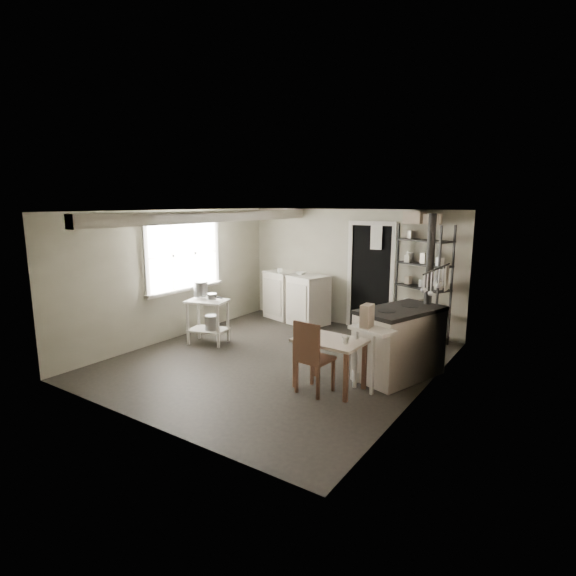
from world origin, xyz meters
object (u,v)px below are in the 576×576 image
Objects in this scene: prep_table at (208,321)px; stove at (399,346)px; flour_sack at (391,328)px; chair at (315,356)px; shelf_rack at (423,288)px; work_table at (330,361)px; stockpot at (201,289)px; base_cabinets at (296,299)px.

prep_table is 3.33m from stove.
stove is at bearing -65.48° from flour_sack.
stove is 1.30× the size of chair.
flour_sack is (2.62, 1.89, -0.16)m from prep_table.
shelf_rack is 2.33× the size of work_table.
base_cabinets is at bearing 73.70° from stockpot.
base_cabinets is at bearing 166.64° from stove.
stove is at bearing 62.60° from chair.
flour_sack is (-0.08, 2.42, -0.14)m from work_table.
base_cabinets is 1.21× the size of stove.
chair is (2.16, -2.88, 0.02)m from base_cabinets.
prep_table is 0.51× the size of base_cabinets.
shelf_rack is at bearing 83.50° from work_table.
chair reaches higher than prep_table.
flour_sack is at bearing 8.44° from base_cabinets.
shelf_rack reaches higher than work_table.
stove reaches higher than work_table.
shelf_rack is (3.02, 2.26, 0.55)m from prep_table.
stockpot is 0.21× the size of stove.
shelf_rack reaches higher than stove.
prep_table is 0.37× the size of shelf_rack.
stove reaches higher than flour_sack.
prep_table is at bearing -118.90° from shelf_rack.
prep_table is 1.72× the size of flour_sack.
stockpot reaches higher than stove.
base_cabinets is 1.57× the size of chair.
flour_sack is at bearing 132.84° from stove.
base_cabinets is 2.62m from shelf_rack.
base_cabinets is 3.38× the size of flour_sack.
stockpot reaches higher than prep_table.
chair is at bearing -15.60° from stockpot.
chair reaches higher than work_table.
work_table is 1.98× the size of flour_sack.
work_table is 0.92× the size of chair.
stove is at bearing 5.56° from stockpot.
stockpot is 0.27× the size of chair.
base_cabinets reaches higher than prep_table.
base_cabinets is 3.50m from work_table.
shelf_rack is 1.99m from stove.
chair is 2.16× the size of flour_sack.
stockpot reaches higher than base_cabinets.
flour_sack is at bearing 91.86° from work_table.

